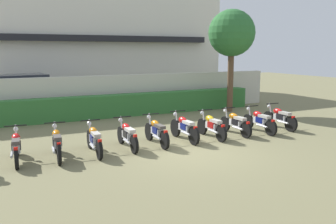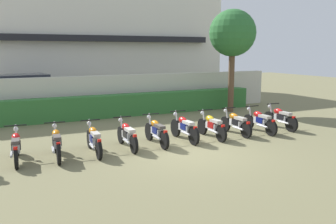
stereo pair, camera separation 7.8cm
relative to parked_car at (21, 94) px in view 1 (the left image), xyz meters
name	(u,v)px [view 1 (the left image)]	position (x,y,z in m)	size (l,w,h in m)	color
ground	(189,151)	(3.92, -9.78, -0.94)	(60.00, 60.00, 0.00)	olive
building	(75,43)	(3.92, 5.42, 2.61)	(18.75, 6.50, 7.10)	silver
compound_wall	(113,95)	(3.92, -2.42, 0.00)	(17.81, 0.30, 1.88)	beige
hedge_row	(118,106)	(3.92, -3.12, -0.42)	(14.25, 0.70, 1.03)	#337033
parked_car	(21,94)	(0.00, 0.00, 0.00)	(4.69, 2.51, 1.89)	navy
tree_near_inspector	(232,34)	(9.42, -4.30, 2.90)	(2.29, 2.29, 5.03)	brown
motorcycle_in_row_0	(16,146)	(-0.88, -8.57, -0.50)	(0.60, 1.91, 0.95)	black
motorcycle_in_row_1	(57,143)	(0.18, -8.72, -0.48)	(0.60, 1.90, 0.97)	black
motorcycle_in_row_2	(94,139)	(1.26, -8.72, -0.49)	(0.60, 1.92, 0.95)	black
motorcycle_in_row_3	(127,135)	(2.35, -8.61, -0.50)	(0.60, 1.89, 0.94)	black
motorcycle_in_row_4	(156,131)	(3.36, -8.60, -0.49)	(0.60, 1.90, 0.96)	black
motorcycle_in_row_5	(184,128)	(4.44, -8.54, -0.48)	(0.60, 1.93, 0.97)	black
motorcycle_in_row_6	(211,126)	(5.47, -8.64, -0.49)	(0.60, 1.85, 0.95)	black
motorcycle_in_row_7	(235,123)	(6.56, -8.57, -0.50)	(0.60, 1.83, 0.94)	black
motorcycle_in_row_8	(259,121)	(7.58, -8.68, -0.49)	(0.60, 1.90, 0.95)	black
motorcycle_in_row_9	(280,118)	(8.72, -8.55, -0.49)	(0.60, 1.84, 0.96)	black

